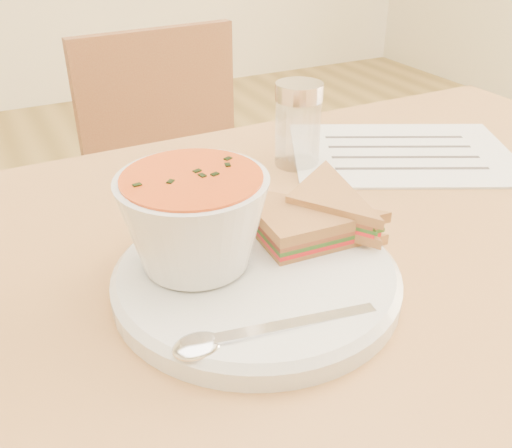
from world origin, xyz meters
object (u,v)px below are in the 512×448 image
chair_far (198,233)px  plate (256,279)px  condiment_shaker (298,125)px  soup_bowl (194,225)px

chair_far → plate: bearing=69.4°
plate → condiment_shaker: 0.27m
plate → soup_bowl: size_ratio=1.98×
chair_far → soup_bowl: size_ratio=6.48×
soup_bowl → chair_far: bearing=69.3°
plate → condiment_shaker: condiment_shaker is taller
soup_bowl → condiment_shaker: (0.21, 0.18, -0.01)m
chair_far → condiment_shaker: 0.59m
chair_far → plate: 0.76m
plate → soup_bowl: soup_bowl is taller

